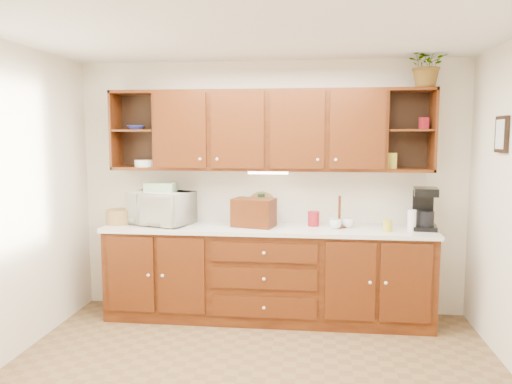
% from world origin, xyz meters
% --- Properties ---
extents(ceiling, '(4.00, 4.00, 0.00)m').
position_xyz_m(ceiling, '(0.00, 0.00, 2.60)').
color(ceiling, white).
rests_on(ceiling, back_wall).
extents(back_wall, '(4.00, 0.00, 4.00)m').
position_xyz_m(back_wall, '(0.00, 1.75, 1.30)').
color(back_wall, '#EDE3C7').
rests_on(back_wall, floor).
extents(base_cabinets, '(3.20, 0.60, 0.90)m').
position_xyz_m(base_cabinets, '(0.00, 1.45, 0.45)').
color(base_cabinets, '#371206').
rests_on(base_cabinets, floor).
extents(countertop, '(3.24, 0.64, 0.04)m').
position_xyz_m(countertop, '(0.00, 1.44, 0.92)').
color(countertop, silver).
rests_on(countertop, base_cabinets).
extents(upper_cabinets, '(3.20, 0.33, 0.80)m').
position_xyz_m(upper_cabinets, '(0.01, 1.59, 1.89)').
color(upper_cabinets, '#371206').
rests_on(upper_cabinets, back_wall).
extents(undercabinet_light, '(0.40, 0.05, 0.02)m').
position_xyz_m(undercabinet_light, '(0.00, 1.53, 1.47)').
color(undercabinet_light, white).
rests_on(undercabinet_light, upper_cabinets).
extents(framed_picture, '(0.03, 0.24, 0.30)m').
position_xyz_m(framed_picture, '(1.98, 0.90, 1.85)').
color(framed_picture, black).
rests_on(framed_picture, right_wall).
extents(wicker_basket, '(0.33, 0.33, 0.15)m').
position_xyz_m(wicker_basket, '(-1.52, 1.43, 1.01)').
color(wicker_basket, '#A07D42').
rests_on(wicker_basket, countertop).
extents(microwave, '(0.70, 0.58, 0.33)m').
position_xyz_m(microwave, '(-1.09, 1.47, 1.11)').
color(microwave, beige).
rests_on(microwave, countertop).
extents(towel_stack, '(0.29, 0.22, 0.09)m').
position_xyz_m(towel_stack, '(-1.09, 1.47, 1.32)').
color(towel_stack, '#BAC15B').
rests_on(towel_stack, microwave).
extents(wine_bottle, '(0.10, 0.10, 0.31)m').
position_xyz_m(wine_bottle, '(-0.08, 1.63, 1.09)').
color(wine_bottle, black).
rests_on(wine_bottle, countertop).
extents(woven_tray, '(0.34, 0.15, 0.32)m').
position_xyz_m(woven_tray, '(-0.08, 1.69, 0.95)').
color(woven_tray, '#A07D42').
rests_on(woven_tray, countertop).
extents(bread_box, '(0.45, 0.34, 0.28)m').
position_xyz_m(bread_box, '(-0.13, 1.44, 1.08)').
color(bread_box, '#371206').
rests_on(bread_box, countertop).
extents(mug_tree, '(0.25, 0.26, 0.31)m').
position_xyz_m(mug_tree, '(0.71, 1.49, 0.99)').
color(mug_tree, '#371206').
rests_on(mug_tree, countertop).
extents(canister_red, '(0.14, 0.14, 0.15)m').
position_xyz_m(canister_red, '(0.46, 1.54, 1.01)').
color(canister_red, maroon).
rests_on(canister_red, countertop).
extents(canister_white, '(0.10, 0.10, 0.20)m').
position_xyz_m(canister_white, '(1.38, 1.40, 1.04)').
color(canister_white, white).
rests_on(canister_white, countertop).
extents(canister_yellow, '(0.11, 0.11, 0.11)m').
position_xyz_m(canister_yellow, '(1.15, 1.33, 1.00)').
color(canister_yellow, gold).
rests_on(canister_yellow, countertop).
extents(coffee_maker, '(0.25, 0.31, 0.40)m').
position_xyz_m(coffee_maker, '(1.52, 1.50, 1.13)').
color(coffee_maker, black).
rests_on(coffee_maker, countertop).
extents(bowl_stack, '(0.24, 0.24, 0.04)m').
position_xyz_m(bowl_stack, '(-1.37, 1.57, 1.92)').
color(bowl_stack, navy).
rests_on(bowl_stack, upper_cabinets).
extents(plate_stack, '(0.26, 0.26, 0.07)m').
position_xyz_m(plate_stack, '(-1.27, 1.58, 1.56)').
color(plate_stack, white).
rests_on(plate_stack, upper_cabinets).
extents(pantry_box_yellow, '(0.10, 0.08, 0.15)m').
position_xyz_m(pantry_box_yellow, '(1.21, 1.57, 1.60)').
color(pantry_box_yellow, gold).
rests_on(pantry_box_yellow, upper_cabinets).
extents(pantry_box_red, '(0.09, 0.08, 0.11)m').
position_xyz_m(pantry_box_red, '(1.50, 1.57, 1.96)').
color(pantry_box_red, maroon).
rests_on(pantry_box_red, upper_cabinets).
extents(potted_plant, '(0.39, 0.34, 0.43)m').
position_xyz_m(potted_plant, '(1.51, 1.54, 2.51)').
color(potted_plant, '#999999').
rests_on(potted_plant, upper_cabinets).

